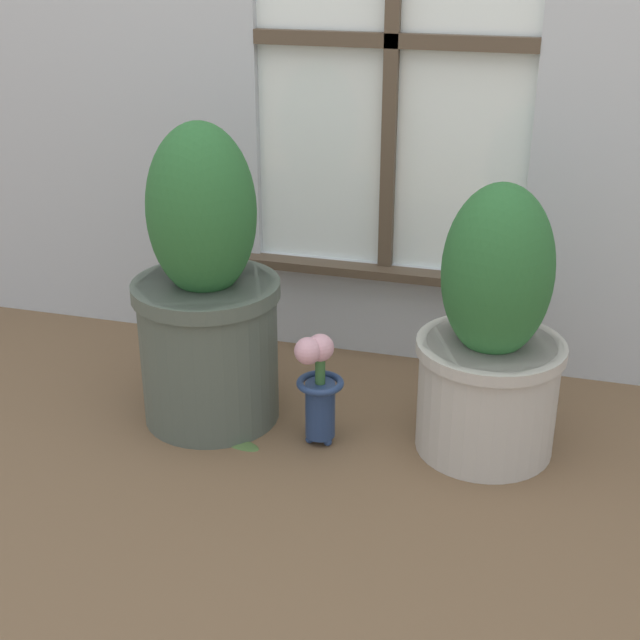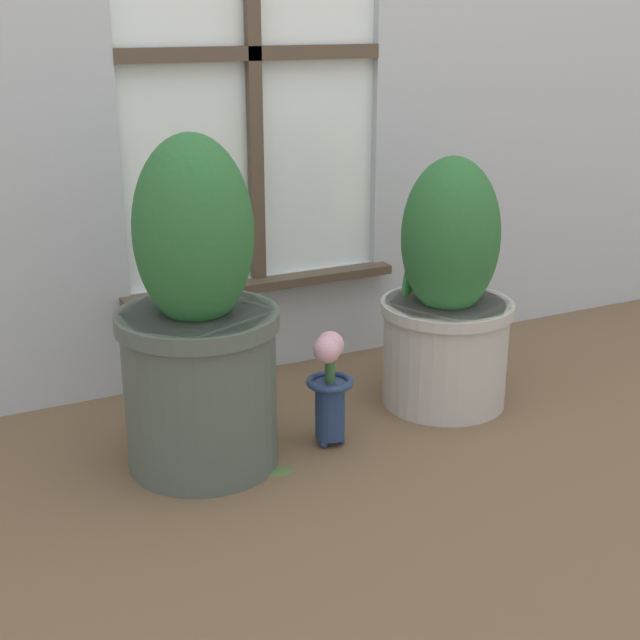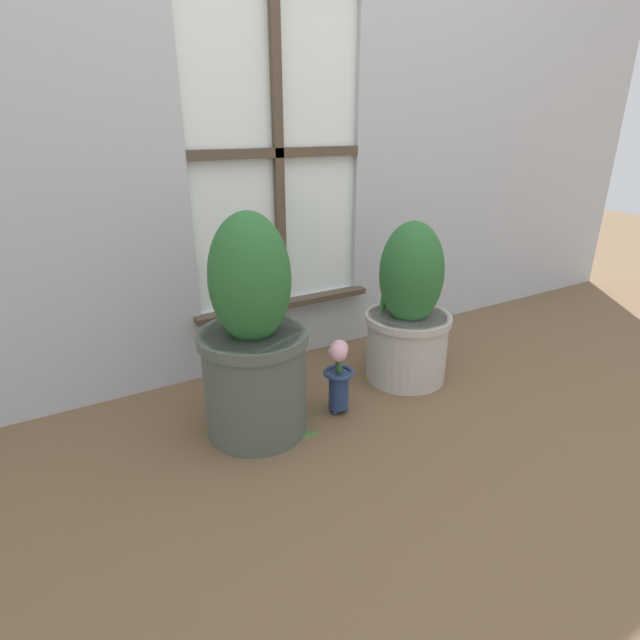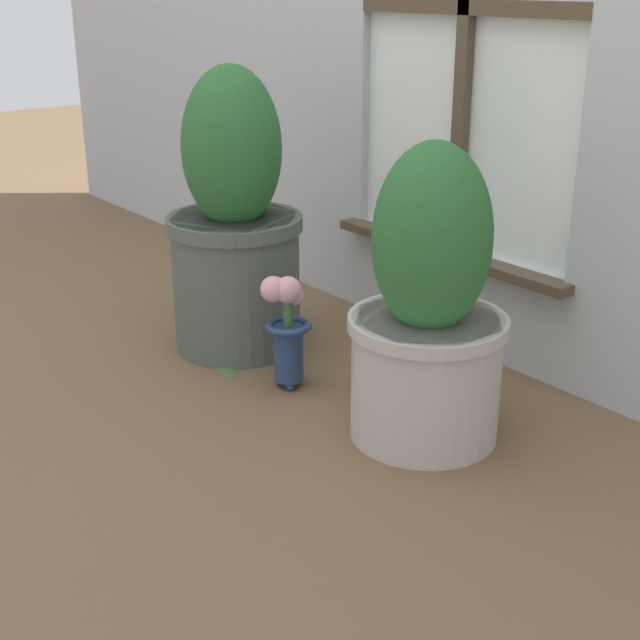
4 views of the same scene
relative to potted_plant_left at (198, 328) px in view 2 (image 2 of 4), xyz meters
The scene contains 5 objects.
ground_plane 0.50m from the potted_plant_left, 32.26° to the right, with size 10.00×10.00×0.00m, color brown.
potted_plant_left is the anchor object (origin of this frame).
potted_plant_right 0.66m from the potted_plant_left, ahead, with size 0.33×0.33×0.63m.
flower_vase 0.33m from the potted_plant_left, 10.14° to the right, with size 0.11×0.11×0.28m.
fallen_leaf 0.35m from the potted_plant_left, 45.40° to the right, with size 0.12×0.07×0.01m.
Camera 2 is at (-0.89, -1.49, 0.94)m, focal length 50.00 mm.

